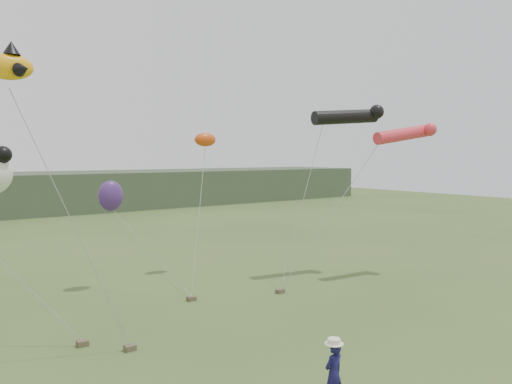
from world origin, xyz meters
The scene contains 5 objects.
ground centered at (0.00, 0.00, 0.00)m, with size 120.00×120.00×0.00m, color #385123.
festival_attendant centered at (-0.09, -2.06, 0.75)m, with size 0.55×0.36×1.50m, color #141143.
sandbag_anchors centered at (-1.46, 5.09, 0.08)m, with size 12.57×4.46×0.17m.
tube_kites centered at (10.79, 6.00, 7.36)m, with size 5.54×3.33×2.02m.
misc_kites centered at (1.13, 11.09, 4.91)m, with size 6.04×0.96×3.52m.
Camera 1 is at (-8.24, -10.03, 5.83)m, focal length 35.00 mm.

